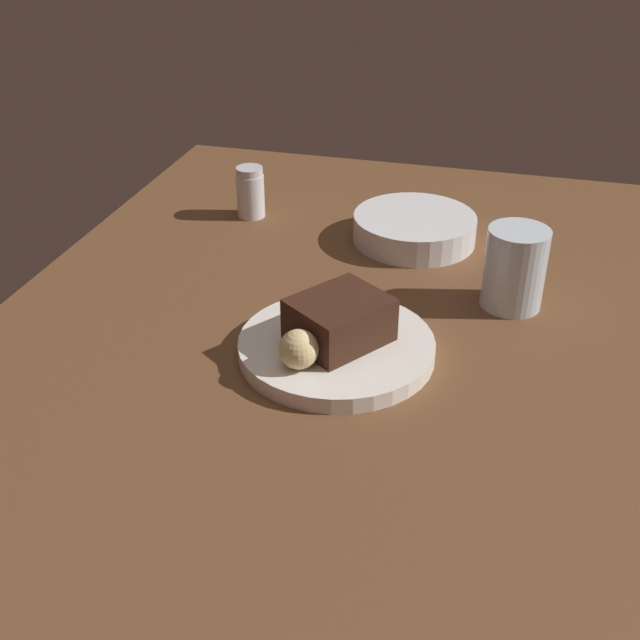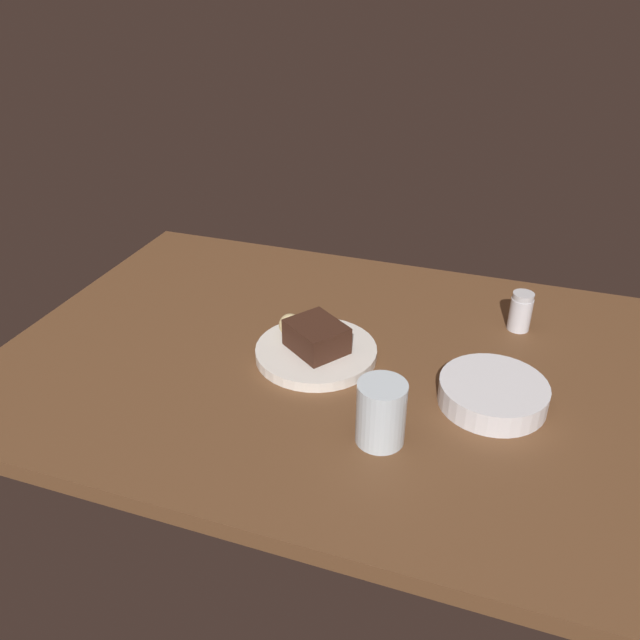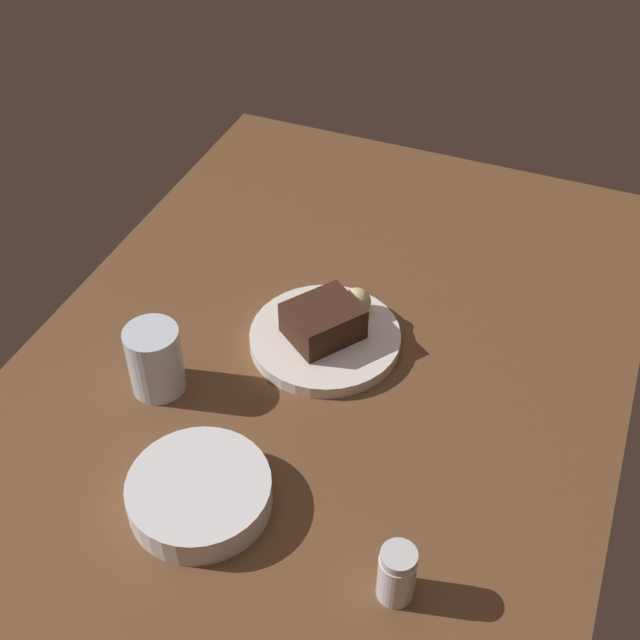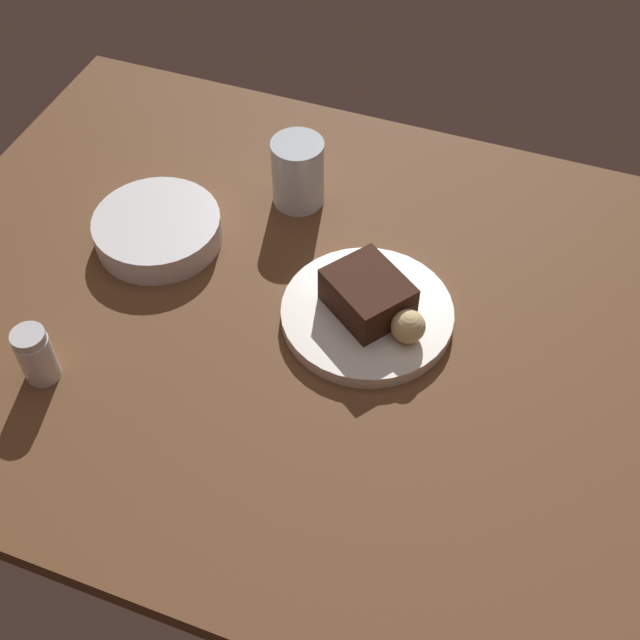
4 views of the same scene
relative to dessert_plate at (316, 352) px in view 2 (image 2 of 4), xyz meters
The scene contains 7 objects.
dining_table 4.19cm from the dessert_plate, 21.66° to the left, with size 120.00×84.00×3.00cm, color brown.
dessert_plate is the anchor object (origin of this frame).
chocolate_cake_slice 3.53cm from the dessert_plate, 57.64° to the right, with size 9.98×8.31×5.13cm, color #381E14.
bread_roll 7.23cm from the dessert_plate, 156.32° to the left, with size 4.27×4.27×4.27cm, color #DBC184.
salt_shaker 40.70cm from the dessert_plate, 32.82° to the left, with size 4.27×4.27×7.81cm.
water_glass 24.89cm from the dessert_plate, 47.84° to the right, with size 7.48×7.48×10.19cm, color silver.
side_bowl 31.86cm from the dessert_plate, ahead, with size 17.53×17.53×3.96cm, color silver.
Camera 2 is at (28.53, -92.01, 67.31)cm, focal length 35.57 mm.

